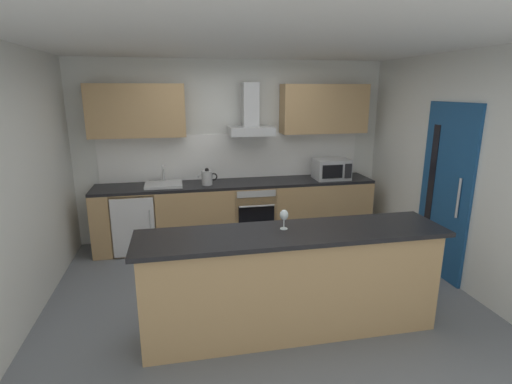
# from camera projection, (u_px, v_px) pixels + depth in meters

# --- Properties ---
(ground) EXTENTS (5.50, 4.62, 0.02)m
(ground) POSITION_uv_depth(u_px,v_px,m) (258.00, 291.00, 4.40)
(ground) COLOR slate
(ceiling) EXTENTS (5.50, 4.62, 0.02)m
(ceiling) POSITION_uv_depth(u_px,v_px,m) (259.00, 43.00, 3.73)
(ceiling) COLOR white
(wall_back) EXTENTS (5.50, 0.12, 2.60)m
(wall_back) POSITION_uv_depth(u_px,v_px,m) (233.00, 151.00, 5.84)
(wall_back) COLOR silver
(wall_back) RESTS_ON ground
(wall_left) EXTENTS (0.12, 4.62, 2.60)m
(wall_left) POSITION_uv_depth(u_px,v_px,m) (15.00, 188.00, 3.62)
(wall_left) COLOR silver
(wall_left) RESTS_ON ground
(wall_right) EXTENTS (0.12, 4.62, 2.60)m
(wall_right) POSITION_uv_depth(u_px,v_px,m) (455.00, 169.00, 4.51)
(wall_right) COLOR silver
(wall_right) RESTS_ON ground
(backsplash_tile) EXTENTS (3.83, 0.02, 0.66)m
(backsplash_tile) POSITION_uv_depth(u_px,v_px,m) (234.00, 156.00, 5.79)
(backsplash_tile) COLOR white
(counter_back) EXTENTS (3.96, 0.60, 0.90)m
(counter_back) POSITION_uv_depth(u_px,v_px,m) (238.00, 212.00, 5.70)
(counter_back) COLOR tan
(counter_back) RESTS_ON ground
(counter_island) EXTENTS (2.75, 0.64, 0.98)m
(counter_island) POSITION_uv_depth(u_px,v_px,m) (292.00, 282.00, 3.55)
(counter_island) COLOR tan
(counter_island) RESTS_ON ground
(upper_cabinets) EXTENTS (3.91, 0.32, 0.70)m
(upper_cabinets) POSITION_uv_depth(u_px,v_px,m) (235.00, 110.00, 5.47)
(upper_cabinets) COLOR tan
(side_door) EXTENTS (0.08, 0.85, 2.05)m
(side_door) POSITION_uv_depth(u_px,v_px,m) (445.00, 192.00, 4.58)
(side_door) COLOR navy
(side_door) RESTS_ON ground
(oven) EXTENTS (0.60, 0.62, 0.80)m
(oven) POSITION_uv_depth(u_px,v_px,m) (253.00, 211.00, 5.71)
(oven) COLOR slate
(oven) RESTS_ON ground
(refrigerator) EXTENTS (0.58, 0.60, 0.85)m
(refrigerator) POSITION_uv_depth(u_px,v_px,m) (135.00, 221.00, 5.40)
(refrigerator) COLOR white
(refrigerator) RESTS_ON ground
(microwave) EXTENTS (0.50, 0.38, 0.30)m
(microwave) POSITION_uv_depth(u_px,v_px,m) (332.00, 169.00, 5.76)
(microwave) COLOR #B7BABC
(microwave) RESTS_ON counter_back
(sink) EXTENTS (0.50, 0.40, 0.26)m
(sink) POSITION_uv_depth(u_px,v_px,m) (164.00, 184.00, 5.36)
(sink) COLOR silver
(sink) RESTS_ON counter_back
(kettle) EXTENTS (0.29, 0.15, 0.24)m
(kettle) POSITION_uv_depth(u_px,v_px,m) (207.00, 177.00, 5.41)
(kettle) COLOR #B7BABC
(kettle) RESTS_ON counter_back
(range_hood) EXTENTS (0.62, 0.45, 0.72)m
(range_hood) POSITION_uv_depth(u_px,v_px,m) (251.00, 119.00, 5.49)
(range_hood) COLOR #B7BABC
(wine_glass) EXTENTS (0.08, 0.08, 0.18)m
(wine_glass) POSITION_uv_depth(u_px,v_px,m) (284.00, 216.00, 3.45)
(wine_glass) COLOR silver
(wine_glass) RESTS_ON counter_island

